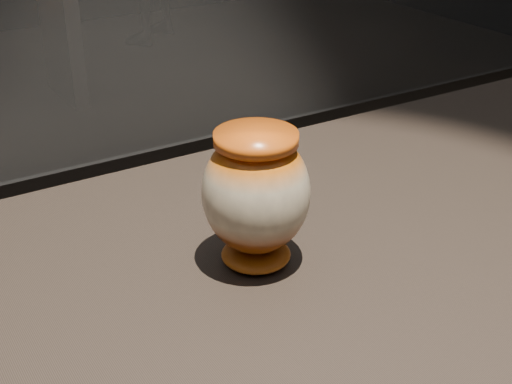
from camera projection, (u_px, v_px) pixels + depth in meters
The scene contains 1 object.
main_vase at pixel (256, 194), 0.83m from camera, with size 0.15×0.15×0.17m.
Camera 1 is at (-0.34, -0.56, 1.37)m, focal length 50.00 mm.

